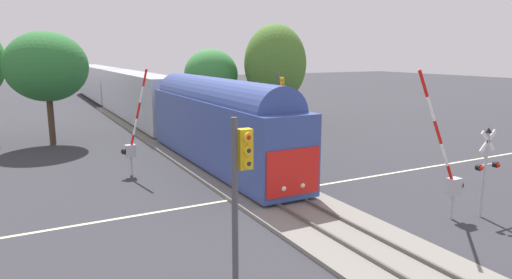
{
  "coord_description": "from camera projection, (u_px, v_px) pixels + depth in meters",
  "views": [
    {
      "loc": [
        -10.53,
        -18.76,
        6.97
      ],
      "look_at": [
        1.36,
        3.79,
        2.0
      ],
      "focal_mm": 31.47,
      "sensor_mm": 36.0,
      "label": 1
    }
  ],
  "objects": [
    {
      "name": "ground_plane",
      "position": [
        267.0,
        194.0,
        22.44
      ],
      "size": [
        220.0,
        220.0,
        0.0
      ],
      "primitive_type": "plane",
      "color": "#333338"
    },
    {
      "name": "crossing_gate_near",
      "position": [
        450.0,
        173.0,
        18.55
      ],
      "size": [
        3.05,
        0.4,
        6.34
      ],
      "color": "#B7B7BC",
      "rests_on": "ground"
    },
    {
      "name": "oak_behind_train",
      "position": [
        47.0,
        67.0,
        33.38
      ],
      "size": [
        5.97,
        5.97,
        8.53
      ],
      "color": "#4C3828",
      "rests_on": "ground"
    },
    {
      "name": "crossing_signal_mast",
      "position": [
        486.0,
        163.0,
        18.84
      ],
      "size": [
        1.36,
        0.44,
        3.9
      ],
      "color": "#B2B2B7",
      "rests_on": "ground"
    },
    {
      "name": "traffic_signal_far_side",
      "position": [
        280.0,
        99.0,
        32.01
      ],
      "size": [
        0.53,
        0.38,
        5.53
      ],
      "color": "#4C4C51",
      "rests_on": "ground"
    },
    {
      "name": "railway_track",
      "position": [
        267.0,
        192.0,
        22.43
      ],
      "size": [
        4.4,
        80.0,
        0.32
      ],
      "color": "gray",
      "rests_on": "ground"
    },
    {
      "name": "commuter_train",
      "position": [
        133.0,
        93.0,
        46.95
      ],
      "size": [
        3.04,
        66.41,
        5.16
      ],
      "color": "#384C93",
      "rests_on": "railway_track"
    },
    {
      "name": "oak_far_right",
      "position": [
        275.0,
        64.0,
        42.95
      ],
      "size": [
        5.95,
        5.95,
        9.65
      ],
      "color": "#4C3828",
      "rests_on": "ground"
    },
    {
      "name": "elm_centre_background",
      "position": [
        211.0,
        75.0,
        43.94
      ],
      "size": [
        5.25,
        5.25,
        7.31
      ],
      "color": "brown",
      "rests_on": "ground"
    },
    {
      "name": "crossing_gate_far",
      "position": [
        131.0,
        142.0,
        25.49
      ],
      "size": [
        1.73,
        0.4,
        6.06
      ],
      "color": "#B7B7BC",
      "rests_on": "ground"
    },
    {
      "name": "road_centre_stripe",
      "position": [
        267.0,
        194.0,
        22.44
      ],
      "size": [
        44.0,
        0.2,
        0.01
      ],
      "color": "beige",
      "rests_on": "ground"
    },
    {
      "name": "traffic_signal_near_left",
      "position": [
        240.0,
        189.0,
        11.02
      ],
      "size": [
        0.53,
        0.38,
        5.45
      ],
      "color": "#4C4C51",
      "rests_on": "ground"
    }
  ]
}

